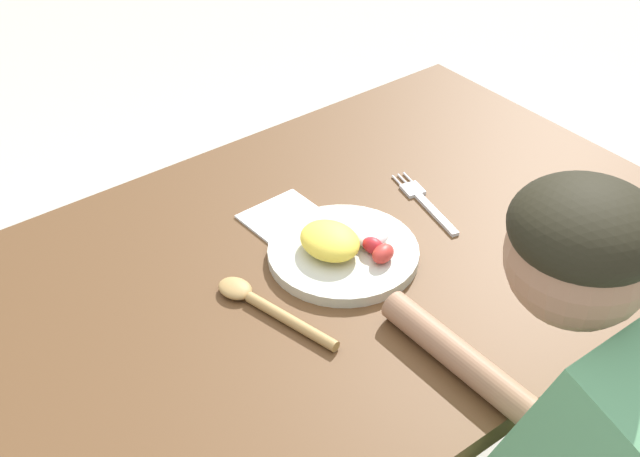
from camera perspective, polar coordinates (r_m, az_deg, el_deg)
dining_table at (r=1.32m, az=-0.29°, el=-6.60°), size 1.20×0.73×0.74m
plate at (r=1.25m, az=1.51°, el=-1.39°), size 0.22×0.22×0.05m
fork at (r=1.38m, az=6.96°, el=1.77°), size 0.06×0.18×0.01m
spoon at (r=1.17m, az=-3.82°, el=-5.08°), size 0.07×0.21×0.02m
napkin at (r=1.33m, az=-2.24°, el=0.60°), size 0.12×0.12×0.00m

